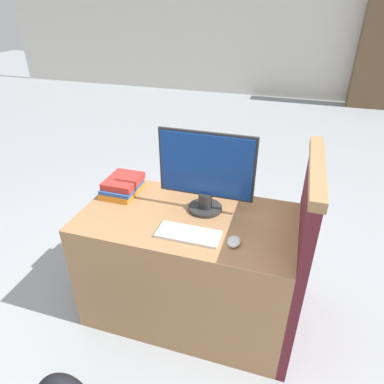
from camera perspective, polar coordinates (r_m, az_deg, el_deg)
ground_plane at (r=2.25m, az=-3.54°, el=-24.84°), size 20.00×20.00×0.00m
wall_back at (r=7.33m, az=14.71°, el=25.86°), size 12.00×0.06×2.80m
desk at (r=2.18m, az=-0.75°, el=-12.25°), size 1.22×0.67×0.75m
carrel_divider at (r=2.00m, az=17.40°, el=-10.25°), size 0.07×0.73×1.16m
monitor at (r=1.88m, az=2.35°, el=3.38°), size 0.54×0.20×0.48m
keyboard at (r=1.79m, az=-0.60°, el=-7.06°), size 0.33×0.14×0.02m
mouse at (r=1.75m, az=7.01°, el=-8.20°), size 0.07×0.09×0.03m
book_stack at (r=2.18m, az=-11.47°, el=1.03°), size 0.21×0.26×0.11m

